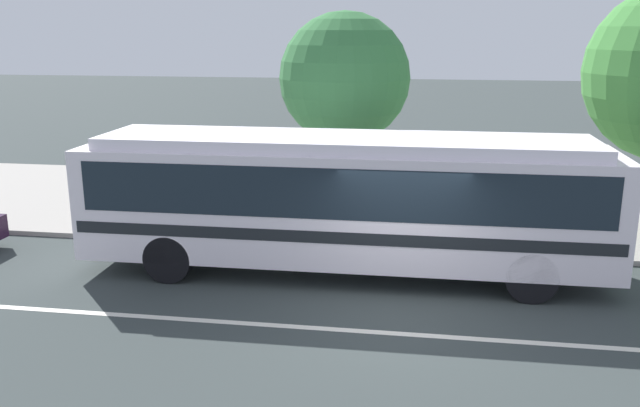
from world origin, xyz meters
The scene contains 7 objects.
ground_plane centered at (0.00, 0.00, 0.00)m, with size 120.00×120.00×0.00m, color #343C3B.
sidewalk_slab centered at (0.00, 7.39, 0.06)m, with size 60.00×8.00×0.12m, color #9C978F.
lane_stripe_center centered at (0.00, -0.80, 0.00)m, with size 56.00×0.16×0.01m, color silver.
transit_bus centered at (-1.25, 2.04, 1.71)m, with size 10.95×2.56×2.94m.
pedestrian_waiting_near_sign centered at (-1.81, 5.54, 1.06)m, with size 0.48×0.48×1.61m.
bus_stop_sign centered at (2.73, 3.85, 1.66)m, with size 0.15×0.44×2.39m.
street_tree_near_stop centered at (-1.75, 6.02, 3.83)m, with size 3.39×3.39×5.41m.
Camera 1 is at (0.31, -11.36, 5.06)m, focal length 37.41 mm.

